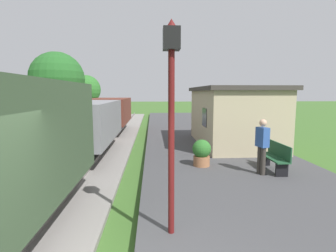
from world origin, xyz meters
TOP-DOWN VIEW (x-y plane):
  - freight_train at (-2.40, 7.81)m, footprint 2.50×19.40m
  - station_hut at (4.40, 9.68)m, footprint 3.50×5.80m
  - bench_near_hut at (4.43, 5.21)m, footprint 0.42×1.50m
  - person_waiting at (3.85, 4.91)m, footprint 0.33×0.43m
  - potted_planter at (2.18, 5.93)m, footprint 0.64×0.64m
  - lamp_post_near at (0.82, 1.68)m, footprint 0.28×0.28m
  - tree_field_left at (-6.14, 16.25)m, footprint 3.73×3.73m
  - tree_field_distant at (-6.12, 24.15)m, footprint 2.87×2.87m

SIDE VIEW (x-z plane):
  - bench_near_hut at x=4.43m, z-range 0.27..1.18m
  - potted_planter at x=2.18m, z-range 0.26..1.18m
  - person_waiting at x=3.85m, z-range 0.33..2.04m
  - freight_train at x=-2.40m, z-range 0.15..2.87m
  - station_hut at x=4.40m, z-range 0.26..3.04m
  - lamp_post_near at x=0.82m, z-range 0.95..4.65m
  - tree_field_distant at x=-6.12m, z-range 0.81..5.32m
  - tree_field_left at x=-6.14m, z-range 0.92..6.51m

